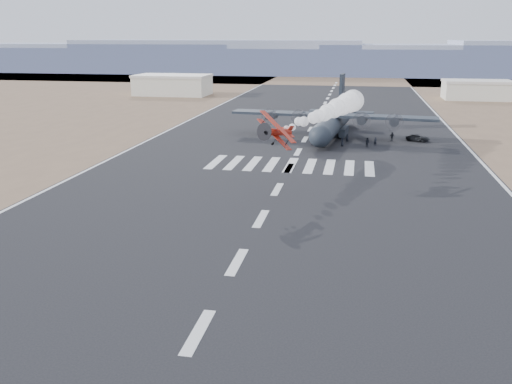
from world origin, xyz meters
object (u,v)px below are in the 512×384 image
(hangar_left, at_px, (173,85))
(crew_f, at_px, (289,134))
(support_vehicle, at_px, (418,138))
(crew_h, at_px, (367,142))
(crew_c, at_px, (277,136))
(hangar_right, at_px, (477,90))
(aerobatic_biplane, at_px, (277,132))
(crew_d, at_px, (392,137))
(crew_g, at_px, (347,139))
(crew_b, at_px, (311,140))
(crew_a, at_px, (375,142))
(transport_aircraft, at_px, (333,121))
(crew_e, at_px, (342,142))

(hangar_left, xyz_separation_m, crew_f, (48.74, -72.51, -2.59))
(support_vehicle, bearing_deg, crew_h, 153.71)
(crew_c, height_order, crew_f, crew_c)
(hangar_left, distance_m, hangar_right, 98.13)
(aerobatic_biplane, bearing_deg, support_vehicle, 77.81)
(support_vehicle, xyz_separation_m, crew_h, (-9.50, -7.57, 0.27))
(crew_c, relative_size, crew_f, 1.10)
(hangar_left, relative_size, crew_h, 14.04)
(crew_d, relative_size, crew_g, 0.98)
(crew_g, xyz_separation_m, crew_h, (3.62, -2.79, 0.01))
(support_vehicle, xyz_separation_m, crew_g, (-13.13, -4.78, 0.26))
(crew_c, distance_m, crew_f, 3.34)
(aerobatic_biplane, relative_size, support_vehicle, 1.33)
(crew_b, bearing_deg, hangar_left, -128.87)
(hangar_left, relative_size, crew_b, 13.69)
(crew_b, distance_m, crew_d, 16.15)
(crew_a, distance_m, crew_c, 18.39)
(hangar_left, bearing_deg, hangar_right, 2.92)
(crew_f, bearing_deg, aerobatic_biplane, 154.53)
(hangar_right, distance_m, crew_g, 88.99)
(hangar_right, xyz_separation_m, crew_a, (-32.81, -82.15, -2.21))
(hangar_right, relative_size, aerobatic_biplane, 3.58)
(crew_a, xyz_separation_m, crew_g, (-5.06, 1.66, 0.06))
(hangar_left, bearing_deg, support_vehicle, -43.99)
(support_vehicle, height_order, crew_b, crew_b)
(aerobatic_biplane, relative_size, transport_aircraft, 0.14)
(crew_f, bearing_deg, crew_b, -170.38)
(hangar_right, bearing_deg, crew_c, -122.47)
(aerobatic_biplane, xyz_separation_m, crew_h, (11.54, 33.33, -7.16))
(crew_b, bearing_deg, hangar_right, 168.74)
(aerobatic_biplane, distance_m, crew_e, 34.75)
(aerobatic_biplane, distance_m, crew_c, 37.40)
(aerobatic_biplane, bearing_deg, transport_aircraft, 98.62)
(crew_g, bearing_deg, crew_d, 49.63)
(transport_aircraft, bearing_deg, crew_h, -49.88)
(crew_b, bearing_deg, support_vehicle, 128.13)
(hangar_right, height_order, aerobatic_biplane, aerobatic_biplane)
(hangar_left, bearing_deg, crew_b, -55.59)
(transport_aircraft, distance_m, crew_e, 10.36)
(hangar_left, xyz_separation_m, crew_g, (60.13, -75.50, -2.54))
(crew_e, bearing_deg, crew_g, -176.67)
(crew_b, height_order, crew_c, crew_c)
(crew_a, height_order, crew_c, crew_c)
(crew_a, bearing_deg, crew_g, -179.37)
(crew_c, distance_m, crew_h, 17.12)
(crew_c, xyz_separation_m, crew_d, (21.53, 3.54, -0.05))
(crew_e, distance_m, crew_f, 12.10)
(crew_b, bearing_deg, crew_c, -97.75)
(crew_d, relative_size, crew_f, 1.04)
(crew_b, height_order, crew_h, crew_b)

